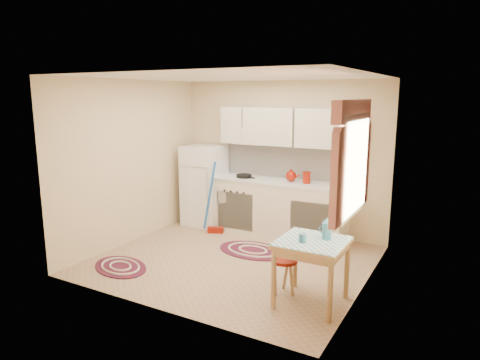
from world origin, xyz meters
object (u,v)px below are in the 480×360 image
object	(u,v)px
fridge	(204,185)
table	(311,272)
base_cabinets	(277,209)
stool	(284,276)

from	to	relation	value
fridge	table	xyz separation A→B (m)	(2.68, -1.91, -0.34)
table	fridge	bearing A→B (deg)	144.46
base_cabinets	stool	xyz separation A→B (m)	(0.95, -1.89, -0.23)
fridge	table	world-z (taller)	fridge
table	stool	xyz separation A→B (m)	(-0.35, 0.08, -0.15)
base_cabinets	stool	world-z (taller)	base_cabinets
fridge	stool	distance (m)	3.01
base_cabinets	stool	size ratio (longest dim) A/B	5.36
stool	fridge	bearing A→B (deg)	141.70
base_cabinets	table	bearing A→B (deg)	-56.54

